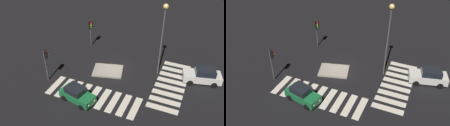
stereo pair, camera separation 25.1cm
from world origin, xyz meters
The scene contains 9 objects.
ground_plane centered at (0.00, 0.00, 0.00)m, with size 80.00×80.00×0.00m, color black.
traffic_island centered at (-0.33, -0.45, 0.09)m, with size 3.98×3.37×0.18m.
car_green centered at (-1.17, -6.23, 0.79)m, with size 3.92×2.33×1.62m.
car_white centered at (10.09, 1.84, 0.88)m, with size 4.37×2.65×1.79m.
traffic_light_west centered at (-4.76, 3.98, 2.88)m, with size 0.53×0.54×3.80m.
traffic_light_south centered at (-5.77, -4.50, 2.92)m, with size 0.53×0.54×3.85m.
street_lamp centered at (5.19, 1.41, 5.73)m, with size 0.56×0.56×8.54m.
crosswalk_near centered at (0.00, -5.05, 0.01)m, with size 9.90×3.20×0.02m.
crosswalk_side centered at (7.05, 0.00, 0.01)m, with size 3.20×8.75×0.02m.
Camera 2 is at (9.56, -21.84, 17.29)m, focal length 39.37 mm.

